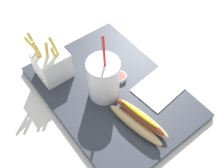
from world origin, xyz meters
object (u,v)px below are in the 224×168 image
soda_cup (104,79)px  fries_basket (52,64)px  napkin_stack (159,88)px  ketchup_cup_1 (120,77)px  hot_dog_1 (138,120)px

soda_cup → fries_basket: (-0.15, -0.08, -0.02)m
soda_cup → napkin_stack: 0.18m
soda_cup → napkin_stack: bearing=57.2°
fries_basket → napkin_stack: (0.24, 0.22, -0.05)m
soda_cup → ketchup_cup_1: 0.09m
soda_cup → hot_dog_1: (0.14, 0.01, -0.04)m
soda_cup → napkin_stack: soda_cup is taller
fries_basket → ketchup_cup_1: bearing=47.1°
soda_cup → ketchup_cup_1: size_ratio=6.07×
soda_cup → ketchup_cup_1: bearing=99.4°
fries_basket → napkin_stack: size_ratio=1.23×
fries_basket → ketchup_cup_1: size_ratio=4.37×
ketchup_cup_1 → napkin_stack: ketchup_cup_1 is taller
ketchup_cup_1 → napkin_stack: bearing=33.5°
fries_basket → napkin_stack: 0.33m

